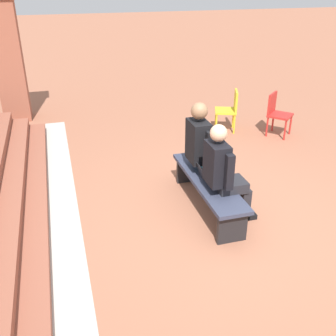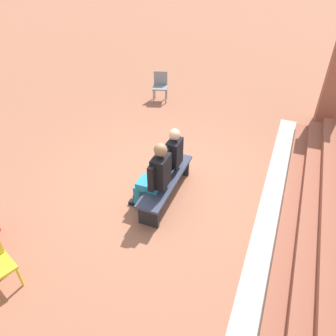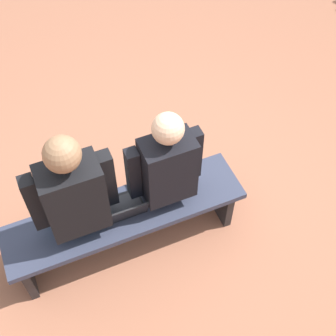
# 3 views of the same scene
# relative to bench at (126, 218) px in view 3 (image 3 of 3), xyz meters

# --- Properties ---
(ground_plane) EXTENTS (60.00, 60.00, 0.00)m
(ground_plane) POSITION_rel_bench_xyz_m (-0.35, -0.11, -0.35)
(ground_plane) COLOR #9E6047
(bench) EXTENTS (1.80, 0.44, 0.45)m
(bench) POSITION_rel_bench_xyz_m (0.00, 0.00, 0.00)
(bench) COLOR #33384C
(bench) RESTS_ON ground
(person_student) EXTENTS (0.54, 0.68, 1.34)m
(person_student) POSITION_rel_bench_xyz_m (-0.33, -0.07, 0.36)
(person_student) COLOR #232328
(person_student) RESTS_ON ground
(person_adult) EXTENTS (0.59, 0.74, 1.42)m
(person_adult) POSITION_rel_bench_xyz_m (0.33, -0.07, 0.39)
(person_adult) COLOR teal
(person_adult) RESTS_ON ground
(laptop) EXTENTS (0.32, 0.29, 0.21)m
(laptop) POSITION_rel_bench_xyz_m (0.01, 0.01, 0.15)
(laptop) COLOR black
(laptop) RESTS_ON bench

